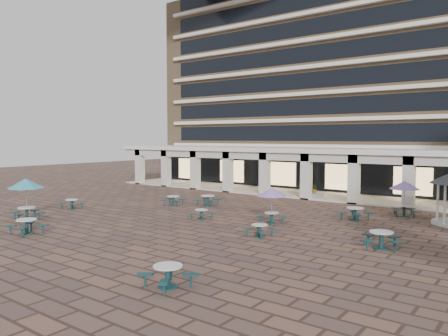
{
  "coord_description": "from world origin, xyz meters",
  "views": [
    {
      "loc": [
        18.99,
        -22.01,
        5.35
      ],
      "look_at": [
        0.23,
        3.0,
        3.16
      ],
      "focal_mm": 35.0,
      "sensor_mm": 36.0,
      "label": 1
    }
  ],
  "objects_px": {
    "picnic_table_2": "(168,274)",
    "planter_right": "(314,193)",
    "planter_left": "(268,190)",
    "picnic_table_0": "(27,225)"
  },
  "relations": [
    {
      "from": "picnic_table_2",
      "to": "planter_right",
      "type": "xyz_separation_m",
      "value": [
        -5.58,
        23.9,
        0.08
      ]
    },
    {
      "from": "planter_left",
      "to": "planter_right",
      "type": "distance_m",
      "value": 4.72
    },
    {
      "from": "picnic_table_0",
      "to": "planter_left",
      "type": "bearing_deg",
      "value": 84.31
    },
    {
      "from": "picnic_table_2",
      "to": "planter_left",
      "type": "xyz_separation_m",
      "value": [
        -10.3,
        23.9,
        -0.06
      ]
    },
    {
      "from": "picnic_table_0",
      "to": "picnic_table_2",
      "type": "relative_size",
      "value": 0.93
    },
    {
      "from": "planter_right",
      "to": "planter_left",
      "type": "bearing_deg",
      "value": -180.0
    },
    {
      "from": "picnic_table_2",
      "to": "planter_right",
      "type": "relative_size",
      "value": 1.32
    },
    {
      "from": "picnic_table_2",
      "to": "planter_left",
      "type": "relative_size",
      "value": 1.32
    },
    {
      "from": "picnic_table_0",
      "to": "planter_left",
      "type": "height_order",
      "value": "planter_left"
    },
    {
      "from": "picnic_table_2",
      "to": "planter_left",
      "type": "bearing_deg",
      "value": 122.82
    }
  ]
}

